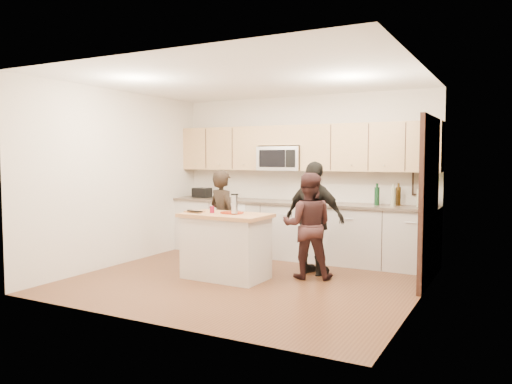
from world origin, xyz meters
The scene contains 21 objects.
floor centered at (0.00, 0.00, 0.00)m, with size 4.50×4.50×0.00m, color brown.
room_shell centered at (0.00, 0.00, 1.73)m, with size 4.52×4.02×2.71m.
back_cabinetry centered at (0.00, 1.69, 0.47)m, with size 4.50×0.66×0.94m.
upper_cabinetry centered at (0.03, 1.83, 1.84)m, with size 4.50×0.33×0.75m.
microwave centered at (-0.31, 1.80, 1.65)m, with size 0.76×0.41×0.40m.
doorway centered at (2.23, 0.90, 1.16)m, with size 0.06×1.25×2.20m.
framed_picture centered at (1.95, 1.98, 1.28)m, with size 0.30×0.03×0.38m.
dish_towel centered at (-0.95, 1.50, 0.80)m, with size 0.34×0.60×0.48m.
island centered at (-0.30, -0.03, 0.45)m, with size 1.22×0.74×0.90m.
red_plate centered at (-0.25, 0.04, 0.91)m, with size 0.32×0.32×0.02m, color maroon.
box_grater centered at (-0.12, -0.09, 1.05)m, with size 0.08×0.05×0.27m.
drink_glass centered at (-0.51, -0.06, 0.95)m, with size 0.06×0.06×0.10m, color maroon.
cutting_board centered at (-0.77, -0.09, 0.91)m, with size 0.27×0.16×0.02m, color #B3774A.
tongs centered at (-0.70, -0.20, 0.93)m, with size 0.25×0.03×0.02m, color black.
knife centered at (-0.72, -0.14, 0.92)m, with size 0.22×0.02×0.01m, color silver.
toaster centered at (-1.84, 1.67, 1.03)m, with size 0.30×0.22×0.18m.
bottle_cluster centered at (1.67, 1.73, 1.10)m, with size 0.76×0.26×0.34m.
orchid centered at (2.10, 1.72, 1.17)m, with size 0.26×0.21×0.47m, color #327A30.
woman_left centered at (-0.73, 0.58, 0.74)m, with size 0.54×0.35×1.47m, color black.
woman_center centered at (0.69, 0.52, 0.73)m, with size 0.71×0.55×1.46m, color black.
woman_right centered at (0.69, 0.76, 0.81)m, with size 0.95×0.39×1.61m, color black.
Camera 1 is at (3.24, -5.85, 1.67)m, focal length 35.00 mm.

